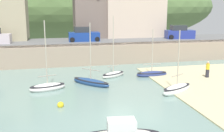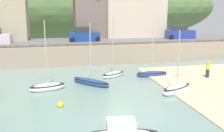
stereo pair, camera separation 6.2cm
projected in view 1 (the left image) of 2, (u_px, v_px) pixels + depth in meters
The scene contains 13 objects.
quay_seawall at pixel (88, 53), 34.54m from camera, with size 48.00×9.40×2.40m.
hillside_backdrop at pixel (61, 7), 68.98m from camera, with size 80.00×44.00×19.51m.
waterfront_building_centre at pixel (95, 4), 41.10m from camera, with size 6.51×4.49×9.48m.
waterfront_building_right at pixel (133, 4), 42.37m from camera, with size 9.29×5.50×9.80m.
fishing_boat_green at pixel (113, 74), 28.20m from camera, with size 2.94×2.30×6.24m.
sailboat_white_hull at pixel (48, 87), 23.76m from camera, with size 3.31×2.02×6.08m.
sailboat_far_left at pixel (91, 82), 25.36m from camera, with size 3.49×3.71×5.79m.
sailboat_tall_mast at pixel (177, 89), 23.00m from camera, with size 3.49×2.56×5.38m.
rowboat_small_beached at pixel (152, 74), 28.49m from camera, with size 3.26×1.22×4.97m.
parked_car_by_wall at pixel (84, 35), 37.18m from camera, with size 4.13×1.82×1.95m.
parked_car_end_of_row at pixel (179, 33), 40.20m from camera, with size 4.24×2.08×1.95m.
person_on_slipway at pixel (208, 69), 27.36m from camera, with size 0.34×0.34×1.62m.
mooring_buoy at pixel (61, 105), 19.77m from camera, with size 0.47×0.47×0.47m.
Camera 1 is at (-4.59, -16.43, 7.08)m, focal length 44.43 mm.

